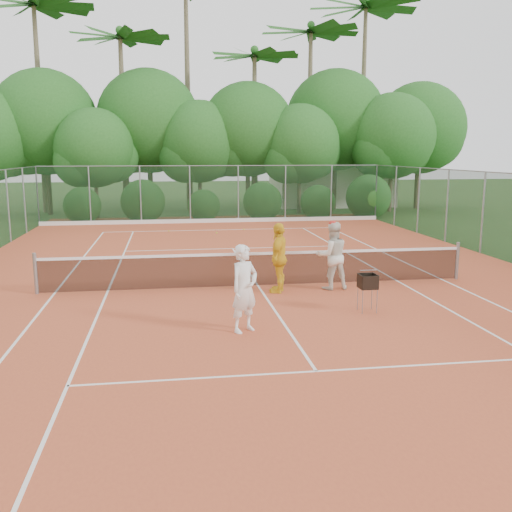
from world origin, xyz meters
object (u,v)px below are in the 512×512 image
at_px(player_white, 244,289).
at_px(player_center_grp, 332,255).
at_px(player_yellow, 279,258).
at_px(ball_hopper, 368,282).

bearing_deg(player_white, player_center_grp, 14.62).
height_order(player_white, player_center_grp, player_center_grp).
height_order(player_center_grp, player_yellow, player_center_grp).
bearing_deg(ball_hopper, player_yellow, 111.33).
bearing_deg(player_center_grp, player_yellow, -175.27).
bearing_deg(player_yellow, player_white, 0.42).
bearing_deg(player_center_grp, ball_hopper, -85.39).
bearing_deg(player_yellow, ball_hopper, 60.36).
xyz_separation_m(player_center_grp, player_yellow, (-1.49, -0.12, 0.00)).
xyz_separation_m(player_white, ball_hopper, (3.05, 1.05, -0.21)).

